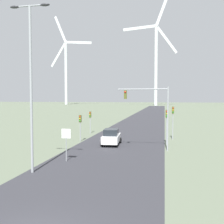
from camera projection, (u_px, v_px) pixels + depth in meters
name	position (u px, v px, depth m)	size (l,w,h in m)	color
road_surface	(141.00, 123.00, 56.83)	(10.00, 240.00, 0.01)	#2D2D33
streetlamp	(31.00, 71.00, 18.61)	(3.02, 0.32, 11.97)	#93999E
stop_sign_near	(66.00, 139.00, 22.27)	(0.81, 0.07, 2.78)	#93999E
traffic_light_post_near_left	(80.00, 122.00, 32.34)	(0.28, 0.34, 3.29)	#93999E
traffic_light_post_near_right	(173.00, 115.00, 33.80)	(0.28, 0.34, 4.28)	#93999E
traffic_light_post_mid_left	(90.00, 117.00, 39.65)	(0.28, 0.34, 3.33)	#93999E
traffic_light_post_mid_right	(167.00, 119.00, 30.17)	(0.28, 0.34, 4.03)	#93999E
traffic_light_mast_overhead	(151.00, 105.00, 26.75)	(5.18, 0.35, 6.54)	#93999E
car_approaching	(111.00, 137.00, 30.17)	(2.11, 4.22, 1.83)	white
wind_turbine_far_left	(66.00, 66.00, 208.40)	(36.60, 7.45, 70.78)	silver
wind_turbine_left	(156.00, 57.00, 178.11)	(36.12, 13.67, 76.03)	silver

